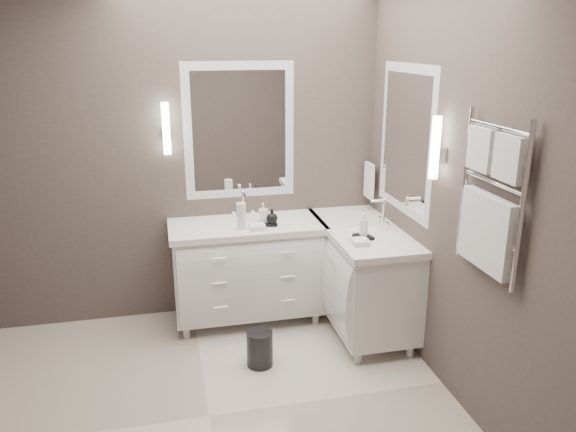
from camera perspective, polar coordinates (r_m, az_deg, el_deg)
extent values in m
cube|color=beige|center=(3.78, -8.03, -19.52)|extent=(3.20, 3.00, 0.01)
cube|color=#4A403B|center=(4.62, -10.48, 5.85)|extent=(3.20, 0.01, 2.70)
cube|color=#4A403B|center=(1.78, -5.30, -13.40)|extent=(3.20, 0.01, 2.70)
cube|color=#4A403B|center=(3.63, 17.12, 2.19)|extent=(0.01, 3.00, 2.70)
cube|color=white|center=(4.66, -4.13, -5.41)|extent=(1.20, 0.55, 0.70)
cube|color=silver|center=(4.52, -4.24, -1.03)|extent=(1.24, 0.59, 0.05)
ellipsoid|color=white|center=(4.53, -4.23, -1.21)|extent=(0.36, 0.28, 0.12)
cylinder|color=white|center=(4.63, -4.58, 1.16)|extent=(0.02, 0.02, 0.22)
cube|color=white|center=(4.57, 7.47, -5.97)|extent=(0.55, 1.20, 0.70)
cube|color=silver|center=(4.44, 7.66, -1.52)|extent=(0.59, 1.24, 0.05)
ellipsoid|color=white|center=(4.44, 7.66, -1.70)|extent=(0.36, 0.28, 0.12)
cylinder|color=white|center=(4.45, 9.66, 0.28)|extent=(0.02, 0.02, 0.22)
cube|color=white|center=(4.61, -4.95, 8.58)|extent=(0.90, 0.02, 1.10)
cube|color=white|center=(4.61, -4.95, 8.58)|extent=(0.77, 0.02, 0.96)
cube|color=white|center=(4.27, 11.87, 7.57)|extent=(0.02, 0.90, 1.10)
cube|color=white|center=(4.27, 11.87, 7.57)|extent=(0.02, 0.90, 0.96)
cube|color=white|center=(4.50, -12.23, 8.04)|extent=(0.05, 0.05, 0.10)
cylinder|color=white|center=(4.49, -12.28, 8.67)|extent=(0.06, 0.06, 0.40)
cube|color=white|center=(3.73, 14.67, 5.97)|extent=(0.05, 0.05, 0.10)
cylinder|color=white|center=(3.72, 14.72, 6.72)|extent=(0.06, 0.06, 0.40)
cylinder|color=white|center=(4.81, 8.43, 5.21)|extent=(0.02, 0.22, 0.02)
cube|color=white|center=(4.84, 8.24, 3.59)|extent=(0.03, 0.17, 0.30)
cylinder|color=white|center=(3.03, 22.71, 0.61)|extent=(0.03, 0.03, 0.90)
cylinder|color=white|center=(3.47, 17.56, 3.20)|extent=(0.03, 0.03, 0.90)
cube|color=white|center=(3.09, 21.61, 5.46)|extent=(0.06, 0.22, 0.24)
cube|color=white|center=(3.30, 19.10, 6.44)|extent=(0.06, 0.22, 0.24)
cube|color=white|center=(3.30, 19.52, -1.52)|extent=(0.06, 0.46, 0.42)
cylinder|color=black|center=(4.16, -2.89, -13.30)|extent=(0.24, 0.24, 0.26)
cube|color=black|center=(4.46, -2.09, -0.77)|extent=(0.16, 0.13, 0.02)
cube|color=black|center=(4.20, 7.66, -2.12)|extent=(0.13, 0.16, 0.02)
cylinder|color=silver|center=(4.35, -4.77, 0.00)|extent=(0.08, 0.08, 0.21)
imported|color=white|center=(4.45, -2.53, 0.34)|extent=(0.08, 0.08, 0.15)
imported|color=black|center=(4.42, -1.64, -0.01)|extent=(0.09, 0.09, 0.12)
imported|color=white|center=(4.17, 7.71, -0.86)|extent=(0.07, 0.07, 0.17)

